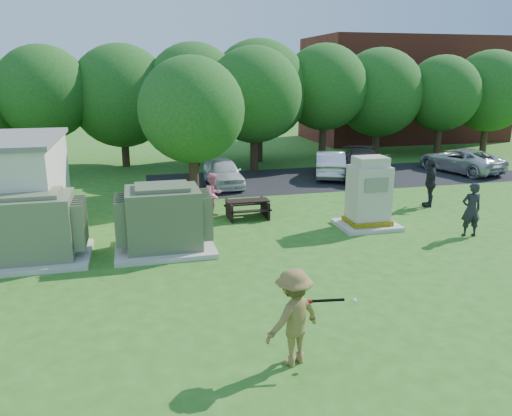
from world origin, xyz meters
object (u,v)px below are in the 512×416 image
object	(u,v)px
person_walking_right	(430,183)
car_silver_b	(460,160)
batter	(293,317)
person_at_picnic	(213,195)
car_silver_a	(330,164)
transformer_right	(164,220)
generator_cabinet	(368,197)
car_dark	(362,165)
transformer_left	(34,229)
car_white	(223,172)
person_by_generator	(471,210)
picnic_table	(247,207)

from	to	relation	value
person_walking_right	car_silver_b	bearing A→B (deg)	161.48
batter	person_walking_right	bearing A→B (deg)	-157.73
person_at_picnic	car_silver_a	distance (m)	9.34
person_walking_right	transformer_right	bearing A→B (deg)	-51.07
generator_cabinet	car_dark	xyz separation A→B (m)	(3.49, 7.73, -0.39)
batter	person_at_picnic	bearing A→B (deg)	-115.46
transformer_left	car_white	size ratio (longest dim) A/B	0.77
person_by_generator	person_at_picnic	world-z (taller)	person_by_generator
person_walking_right	car_white	xyz separation A→B (m)	(-7.54, 5.81, -0.33)
picnic_table	car_white	bearing A→B (deg)	88.95
car_white	car_dark	distance (m)	7.27
picnic_table	car_dark	distance (m)	9.25
person_walking_right	car_silver_b	xyz separation A→B (m)	(5.78, 6.06, -0.33)
person_by_generator	person_walking_right	distance (m)	3.87
transformer_left	picnic_table	bearing A→B (deg)	22.11
car_dark	batter	bearing A→B (deg)	-99.67
transformer_left	person_walking_right	xyz separation A→B (m)	(14.64, 2.69, 0.02)
person_at_picnic	person_walking_right	distance (m)	8.88
car_white	picnic_table	bearing A→B (deg)	-91.59
generator_cabinet	car_silver_b	world-z (taller)	generator_cabinet
transformer_right	car_silver_a	distance (m)	13.15
person_walking_right	car_dark	xyz separation A→B (m)	(-0.27, 5.72, -0.27)
car_white	person_by_generator	bearing A→B (deg)	-55.71
person_walking_right	car_silver_a	world-z (taller)	person_walking_right
transformer_left	car_silver_b	world-z (taller)	transformer_left
picnic_table	person_by_generator	world-z (taller)	person_by_generator
generator_cabinet	batter	world-z (taller)	generator_cabinet
car_dark	car_silver_b	world-z (taller)	car_dark
person_by_generator	transformer_left	bearing A→B (deg)	5.23
transformer_left	person_by_generator	world-z (taller)	transformer_left
batter	person_walking_right	xyz separation A→B (m)	(9.01, 9.61, 0.04)
generator_cabinet	car_silver_b	xyz separation A→B (m)	(9.53, 8.07, -0.45)
transformer_right	generator_cabinet	distance (m)	7.22
picnic_table	car_silver_b	distance (m)	14.67
person_by_generator	person_at_picnic	xyz separation A→B (m)	(-7.98, 4.43, -0.07)
transformer_left	person_at_picnic	size ratio (longest dim) A/B	1.78
person_by_generator	car_silver_b	bearing A→B (deg)	-114.34
transformer_right	car_white	world-z (taller)	transformer_right
transformer_right	car_dark	distance (m)	13.59
person_at_picnic	car_silver_a	xyz separation A→B (m)	(7.17, 5.99, -0.16)
generator_cabinet	car_white	distance (m)	8.70
person_by_generator	car_dark	world-z (taller)	person_by_generator
transformer_right	picnic_table	xyz separation A→B (m)	(3.30, 2.84, -0.54)
person_walking_right	car_silver_a	distance (m)	6.86
batter	person_by_generator	size ratio (longest dim) A/B	1.03
generator_cabinet	person_by_generator	world-z (taller)	generator_cabinet
batter	picnic_table	bearing A→B (deg)	-122.56
transformer_right	person_by_generator	xyz separation A→B (m)	(10.07, -1.08, -0.05)
transformer_left	car_silver_a	xyz separation A→B (m)	(12.96, 9.34, -0.28)
car_silver_b	car_silver_a	bearing A→B (deg)	-19.29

